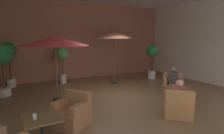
# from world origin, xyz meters

# --- Properties ---
(ground_plane) EXTENTS (10.44, 8.18, 0.02)m
(ground_plane) POSITION_xyz_m (0.00, 0.00, -0.01)
(ground_plane) COLOR brown
(wall_back_brick) EXTENTS (10.44, 0.08, 4.13)m
(wall_back_brick) POSITION_xyz_m (0.00, 4.05, 2.06)
(wall_back_brick) COLOR #A15E4B
(wall_back_brick) RESTS_ON ground_plane
(wall_right_plain) EXTENTS (0.08, 8.18, 4.13)m
(wall_right_plain) POSITION_xyz_m (5.18, 0.00, 2.06)
(wall_right_plain) COLOR beige
(wall_right_plain) RESTS_ON ground_plane
(cafe_table_front_left) EXTENTS (0.81, 0.81, 0.61)m
(cafe_table_front_left) POSITION_xyz_m (-3.04, -2.17, 0.48)
(cafe_table_front_left) COLOR black
(cafe_table_front_left) RESTS_ON ground_plane
(armchair_front_left_east) EXTENTS (1.10, 1.09, 0.87)m
(armchair_front_left_east) POSITION_xyz_m (-2.21, -1.58, 0.33)
(armchair_front_left_east) COLOR #A66844
(armchair_front_left_east) RESTS_ON ground_plane
(cafe_table_front_right) EXTENTS (0.75, 0.75, 0.61)m
(cafe_table_front_right) POSITION_xyz_m (1.41, -1.60, 0.47)
(cafe_table_front_right) COLOR black
(cafe_table_front_right) RESTS_ON ground_plane
(armchair_front_right_north) EXTENTS (1.07, 1.07, 0.85)m
(armchair_front_right_north) POSITION_xyz_m (0.69, -2.44, 0.32)
(armchair_front_right_north) COLOR #B37644
(armchair_front_right_north) RESTS_ON ground_plane
(armchair_front_right_east) EXTENTS (1.06, 1.06, 0.87)m
(armchair_front_right_east) POSITION_xyz_m (2.13, -0.76, 0.32)
(armchair_front_right_east) COLOR #AC6F49
(armchair_front_right_east) RESTS_ON ground_plane
(patio_umbrella_tall_red) EXTENTS (2.00, 2.00, 2.64)m
(patio_umbrella_tall_red) POSITION_xyz_m (0.95, 2.02, 2.42)
(patio_umbrella_tall_red) COLOR #2D2D2D
(patio_umbrella_tall_red) RESTS_ON ground_plane
(patio_umbrella_center_beige) EXTENTS (2.39, 2.39, 2.32)m
(patio_umbrella_center_beige) POSITION_xyz_m (-2.12, 0.69, 2.15)
(patio_umbrella_center_beige) COLOR #2D2D2D
(patio_umbrella_center_beige) RESTS_ON ground_plane
(potted_tree_left_corner) EXTENTS (0.68, 0.68, 1.88)m
(potted_tree_left_corner) POSITION_xyz_m (3.37, 2.08, 1.28)
(potted_tree_left_corner) COLOR silver
(potted_tree_left_corner) RESTS_ON ground_plane
(potted_tree_mid_left) EXTENTS (0.65, 0.65, 1.80)m
(potted_tree_mid_left) POSITION_xyz_m (-1.29, 3.25, 1.29)
(potted_tree_mid_left) COLOR silver
(potted_tree_mid_left) RESTS_ON ground_plane
(potted_tree_mid_right) EXTENTS (0.85, 0.85, 2.06)m
(potted_tree_mid_right) POSITION_xyz_m (-3.85, 2.22, 1.48)
(potted_tree_mid_right) COLOR silver
(potted_tree_mid_right) RESTS_ON ground_plane
(potted_tree_right_corner) EXTENTS (0.65, 0.65, 2.06)m
(potted_tree_right_corner) POSITION_xyz_m (-3.60, 3.62, 1.45)
(potted_tree_right_corner) COLOR silver
(potted_tree_right_corner) RESTS_ON ground_plane
(patron_blue_shirt) EXTENTS (0.42, 0.41, 0.65)m
(patron_blue_shirt) POSITION_xyz_m (0.72, -2.41, 0.73)
(patron_blue_shirt) COLOR #AB5648
(patron_blue_shirt) RESTS_ON ground_plane
(patron_by_window) EXTENTS (0.40, 0.39, 0.70)m
(patron_by_window) POSITION_xyz_m (2.10, -0.80, 0.75)
(patron_by_window) COLOR #3A3737
(patron_by_window) RESTS_ON ground_plane
(iced_drink_cup) EXTENTS (0.08, 0.08, 0.11)m
(iced_drink_cup) POSITION_xyz_m (-3.17, -2.18, 0.67)
(iced_drink_cup) COLOR white
(iced_drink_cup) RESTS_ON cafe_table_front_left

